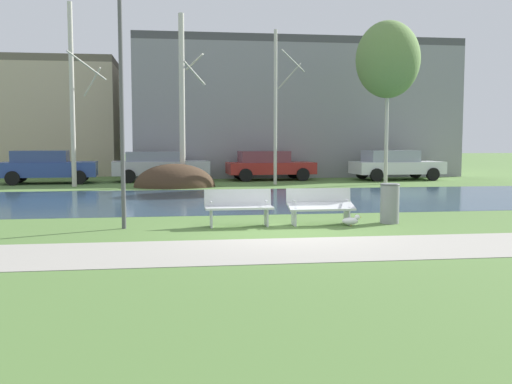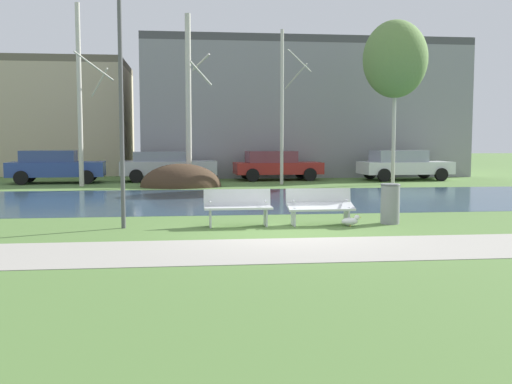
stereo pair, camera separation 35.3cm
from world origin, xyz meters
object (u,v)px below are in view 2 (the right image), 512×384
object	(u,v)px
parked_van_nearest_blue	(55,166)
seagull	(351,221)
parked_sedan_second_silver	(166,165)
trash_bin	(390,203)
parked_wagon_fourth_white	(403,164)
parked_hatch_third_red	(276,165)
bench_right	(320,205)
bench_left	(238,206)
streetlamp	(120,67)

from	to	relation	value
parked_van_nearest_blue	seagull	bearing A→B (deg)	-56.79
seagull	parked_sedan_second_silver	xyz separation A→B (m)	(-4.83, 15.96, 0.65)
trash_bin	parked_wagon_fourth_white	size ratio (longest dim) A/B	0.21
parked_van_nearest_blue	parked_hatch_third_red	world-z (taller)	parked_van_nearest_blue
bench_right	parked_sedan_second_silver	bearing A→B (deg)	104.91
bench_right	bench_left	bearing A→B (deg)	180.00
parked_van_nearest_blue	bench_right	bearing A→B (deg)	-58.02
bench_left	seagull	xyz separation A→B (m)	(2.65, -0.34, -0.34)
parked_van_nearest_blue	parked_hatch_third_red	bearing A→B (deg)	4.33
bench_right	streetlamp	size ratio (longest dim) A/B	0.29
bench_right	streetlamp	xyz separation A→B (m)	(-4.64, 0.01, 3.21)
streetlamp	parked_wagon_fourth_white	bearing A→B (deg)	50.69
streetlamp	bench_left	bearing A→B (deg)	-0.24
streetlamp	parked_wagon_fourth_white	world-z (taller)	streetlamp
bench_right	streetlamp	distance (m)	5.65
parked_sedan_second_silver	bench_right	bearing A→B (deg)	-75.09
streetlamp	parked_wagon_fourth_white	xyz separation A→B (m)	(12.29, 15.01, -2.90)
streetlamp	parked_wagon_fourth_white	distance (m)	19.62
parked_hatch_third_red	bench_right	bearing A→B (deg)	-94.65
trash_bin	bench_left	bearing A→B (deg)	-179.68
trash_bin	parked_hatch_third_red	bearing A→B (deg)	91.74
parked_hatch_third_red	seagull	bearing A→B (deg)	-92.17
parked_hatch_third_red	parked_wagon_fourth_white	size ratio (longest dim) A/B	0.96
bench_left	parked_wagon_fourth_white	bearing A→B (deg)	57.35
bench_left	trash_bin	bearing A→B (deg)	0.32
seagull	bench_right	bearing A→B (deg)	153.32
parked_sedan_second_silver	parked_hatch_third_red	world-z (taller)	parked_hatch_third_red
trash_bin	parked_wagon_fourth_white	bearing A→B (deg)	68.55
bench_left	trash_bin	distance (m)	3.73
bench_right	trash_bin	size ratio (longest dim) A/B	1.64
streetlamp	parked_van_nearest_blue	xyz separation A→B (m)	(-4.66, 14.89, -2.88)
bench_left	parked_wagon_fourth_white	world-z (taller)	parked_wagon_fourth_white
bench_right	seagull	world-z (taller)	bench_right
trash_bin	parked_sedan_second_silver	world-z (taller)	parked_sedan_second_silver
bench_right	trash_bin	bearing A→B (deg)	0.68
seagull	streetlamp	size ratio (longest dim) A/B	0.09
parked_van_nearest_blue	parked_sedan_second_silver	bearing A→B (deg)	8.04
bench_left	parked_van_nearest_blue	distance (m)	16.60
bench_right	parked_van_nearest_blue	world-z (taller)	parked_van_nearest_blue
parked_hatch_third_red	parked_van_nearest_blue	bearing A→B (deg)	-175.67
streetlamp	trash_bin	bearing A→B (deg)	0.09
streetlamp	bench_right	bearing A→B (deg)	-0.14
bench_right	seagull	size ratio (longest dim) A/B	3.36
parked_van_nearest_blue	parked_hatch_third_red	distance (m)	10.61
trash_bin	parked_van_nearest_blue	bearing A→B (deg)	126.62
bench_right	parked_hatch_third_red	world-z (taller)	parked_hatch_third_red
bench_right	seagull	xyz separation A→B (m)	(0.67, -0.34, -0.34)
seagull	streetlamp	distance (m)	6.40
parked_wagon_fourth_white	trash_bin	bearing A→B (deg)	-111.45
bench_right	parked_hatch_third_red	bearing A→B (deg)	85.35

